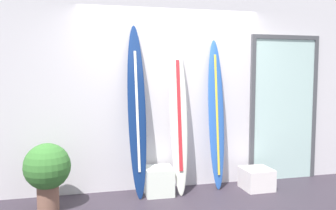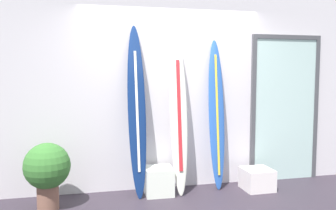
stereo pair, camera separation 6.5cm
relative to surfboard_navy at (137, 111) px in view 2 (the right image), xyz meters
name	(u,v)px [view 2 (the right image)]	position (x,y,z in m)	size (l,w,h in m)	color
wall_back	(170,88)	(0.53, 0.33, 0.28)	(7.20, 0.20, 2.80)	silver
surfboard_navy	(137,111)	(0.00, 0.00, 0.00)	(0.25, 0.43, 2.25)	navy
surfboard_ivory	(179,116)	(0.56, -0.02, -0.08)	(0.25, 0.44, 2.11)	silver
surfboard_cobalt	(217,116)	(1.13, 0.06, -0.10)	(0.23, 0.31, 2.08)	#2957AE
display_block_left	(159,181)	(0.28, -0.04, -0.94)	(0.37, 0.37, 0.36)	silver
display_block_center	(257,179)	(1.65, -0.16, -0.98)	(0.40, 0.40, 0.29)	white
glass_door	(285,106)	(2.27, 0.21, 0.00)	(1.10, 0.06, 2.18)	silver
potted_plant	(47,169)	(-1.11, -0.26, -0.64)	(0.54, 0.54, 0.80)	brown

